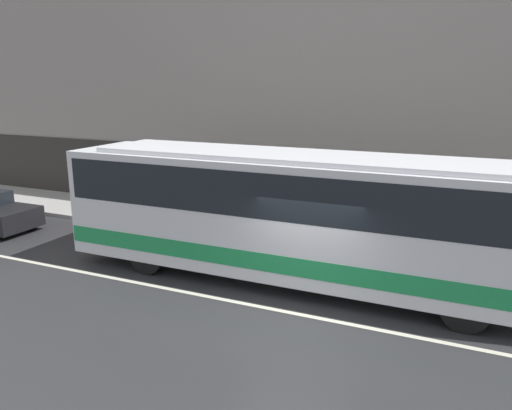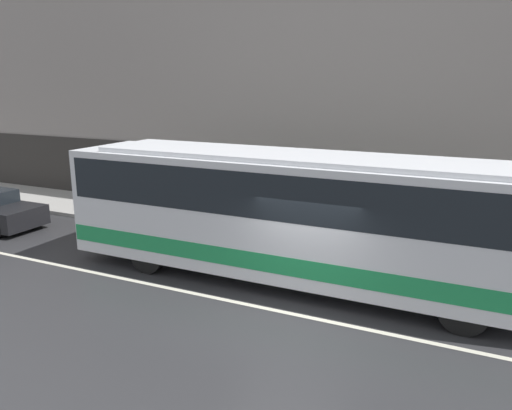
# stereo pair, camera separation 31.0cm
# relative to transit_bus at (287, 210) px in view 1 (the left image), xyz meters

# --- Properties ---
(ground_plane) EXTENTS (60.00, 60.00, 0.00)m
(ground_plane) POSITION_rel_transit_bus_xyz_m (0.99, -1.82, -1.89)
(ground_plane) COLOR #2D2D30
(sidewalk) EXTENTS (60.00, 3.13, 0.14)m
(sidewalk) POSITION_rel_transit_bus_xyz_m (0.99, 3.75, -1.82)
(sidewalk) COLOR #A09E99
(sidewalk) RESTS_ON ground_plane
(building_facade) EXTENTS (60.00, 0.35, 10.51)m
(building_facade) POSITION_rel_transit_bus_xyz_m (0.99, 5.45, 3.18)
(building_facade) COLOR gray
(building_facade) RESTS_ON ground_plane
(lane_stripe) EXTENTS (54.00, 0.14, 0.01)m
(lane_stripe) POSITION_rel_transit_bus_xyz_m (0.99, -1.82, -1.89)
(lane_stripe) COLOR beige
(lane_stripe) RESTS_ON ground_plane
(transit_bus) EXTENTS (12.01, 2.62, 3.36)m
(transit_bus) POSITION_rel_transit_bus_xyz_m (0.00, 0.00, 0.00)
(transit_bus) COLOR silver
(transit_bus) RESTS_ON ground_plane
(pedestrian_waiting) EXTENTS (0.36, 0.36, 1.67)m
(pedestrian_waiting) POSITION_rel_transit_bus_xyz_m (-4.59, 3.33, -0.97)
(pedestrian_waiting) COLOR #333338
(pedestrian_waiting) RESTS_ON sidewalk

